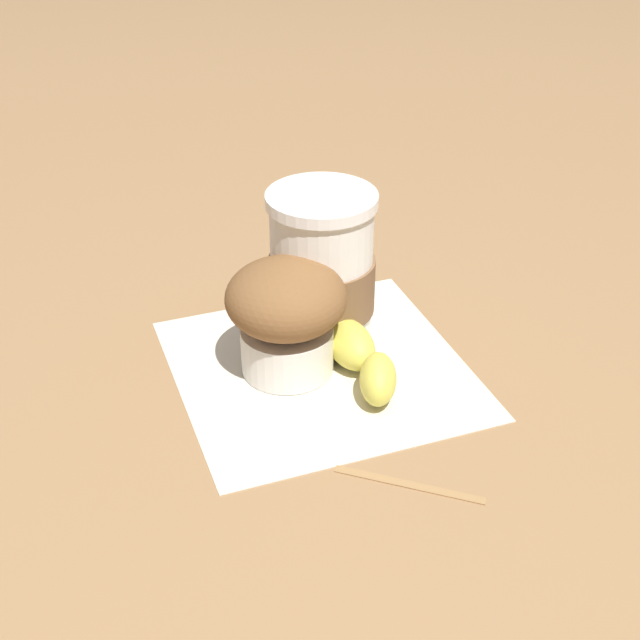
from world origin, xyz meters
name	(u,v)px	position (x,y,z in m)	size (l,w,h in m)	color
ground_plane	(320,369)	(0.00, 0.00, 0.00)	(3.00, 3.00, 0.00)	#936D47
paper_napkin	(320,369)	(0.00, 0.00, 0.00)	(0.24, 0.24, 0.00)	beige
coffee_cup	(322,270)	(-0.06, 0.02, 0.06)	(0.09, 0.09, 0.13)	white
muffin	(286,313)	(-0.01, -0.03, 0.06)	(0.10, 0.10, 0.10)	white
banana	(343,347)	(0.00, 0.02, 0.02)	(0.16, 0.08, 0.04)	#D6CC4C
wooden_stirrer	(409,484)	(0.15, 0.01, 0.00)	(0.11, 0.01, 0.00)	#9E7547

